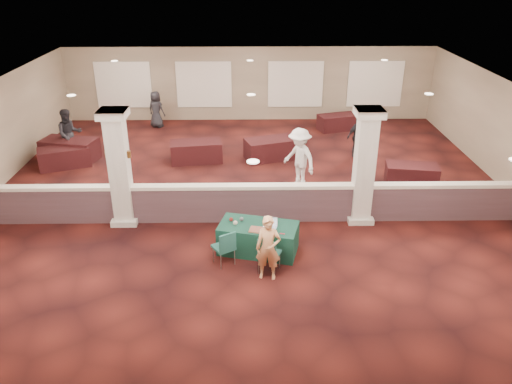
{
  "coord_description": "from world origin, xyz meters",
  "views": [
    {
      "loc": [
        -0.09,
        -13.74,
        6.7
      ],
      "look_at": [
        0.11,
        -2.0,
        1.12
      ],
      "focal_mm": 35.0,
      "sensor_mm": 36.0,
      "label": 1
    }
  ],
  "objects_px": {
    "far_table_front_center": "(196,151)",
    "far_table_back_right": "(337,122)",
    "far_table_front_right": "(411,175)",
    "conf_chair_main": "(268,253)",
    "far_table_back_center": "(271,149)",
    "attendee_a": "(70,134)",
    "near_table": "(258,238)",
    "woman": "(268,248)",
    "far_table_back_left": "(70,150)",
    "far_table_front_left": "(65,157)",
    "attendee_b": "(299,158)",
    "attendee_c": "(358,136)",
    "conf_chair_side": "(225,245)",
    "attendee_d": "(156,109)"
  },
  "relations": [
    {
      "from": "woman",
      "to": "attendee_d",
      "type": "bearing_deg",
      "value": 120.24
    },
    {
      "from": "conf_chair_main",
      "to": "conf_chair_side",
      "type": "relative_size",
      "value": 1.03
    },
    {
      "from": "attendee_b",
      "to": "attendee_d",
      "type": "height_order",
      "value": "attendee_b"
    },
    {
      "from": "conf_chair_main",
      "to": "attendee_d",
      "type": "height_order",
      "value": "attendee_d"
    },
    {
      "from": "near_table",
      "to": "conf_chair_side",
      "type": "xyz_separation_m",
      "value": [
        -0.79,
        -0.61,
        0.17
      ]
    },
    {
      "from": "far_table_front_left",
      "to": "attendee_a",
      "type": "distance_m",
      "value": 1.0
    },
    {
      "from": "conf_chair_side",
      "to": "attendee_a",
      "type": "xyz_separation_m",
      "value": [
        -5.86,
        7.09,
        0.37
      ]
    },
    {
      "from": "far_table_front_left",
      "to": "far_table_back_center",
      "type": "height_order",
      "value": "far_table_back_center"
    },
    {
      "from": "far_table_front_left",
      "to": "attendee_b",
      "type": "bearing_deg",
      "value": -12.57
    },
    {
      "from": "attendee_d",
      "to": "attendee_b",
      "type": "bearing_deg",
      "value": 158.57
    },
    {
      "from": "attendee_c",
      "to": "far_table_back_left",
      "type": "bearing_deg",
      "value": 153.29
    },
    {
      "from": "far_table_front_left",
      "to": "attendee_a",
      "type": "bearing_deg",
      "value": 90.0
    },
    {
      "from": "attendee_a",
      "to": "far_table_front_right",
      "type": "bearing_deg",
      "value": -41.31
    },
    {
      "from": "far_table_back_center",
      "to": "far_table_back_right",
      "type": "relative_size",
      "value": 1.15
    },
    {
      "from": "attendee_b",
      "to": "far_table_front_right",
      "type": "bearing_deg",
      "value": 52.48
    },
    {
      "from": "far_table_front_left",
      "to": "conf_chair_main",
      "type": "bearing_deg",
      "value": -43.98
    },
    {
      "from": "far_table_front_right",
      "to": "conf_chair_main",
      "type": "bearing_deg",
      "value": -134.27
    },
    {
      "from": "attendee_b",
      "to": "attendee_c",
      "type": "height_order",
      "value": "attendee_b"
    },
    {
      "from": "near_table",
      "to": "attendee_a",
      "type": "relative_size",
      "value": 1.04
    },
    {
      "from": "conf_chair_side",
      "to": "attendee_b",
      "type": "bearing_deg",
      "value": 32.43
    },
    {
      "from": "far_table_back_center",
      "to": "attendee_b",
      "type": "height_order",
      "value": "attendee_b"
    },
    {
      "from": "far_table_back_left",
      "to": "attendee_d",
      "type": "relative_size",
      "value": 1.24
    },
    {
      "from": "attendee_a",
      "to": "attendee_b",
      "type": "distance_m",
      "value": 8.42
    },
    {
      "from": "attendee_b",
      "to": "attendee_c",
      "type": "distance_m",
      "value": 3.49
    },
    {
      "from": "woman",
      "to": "far_table_back_left",
      "type": "relative_size",
      "value": 0.81
    },
    {
      "from": "far_table_back_center",
      "to": "attendee_a",
      "type": "xyz_separation_m",
      "value": [
        -7.25,
        0.2,
        0.54
      ]
    },
    {
      "from": "conf_chair_side",
      "to": "far_table_front_center",
      "type": "distance_m",
      "value": 6.82
    },
    {
      "from": "far_table_front_center",
      "to": "far_table_back_right",
      "type": "relative_size",
      "value": 1.13
    },
    {
      "from": "far_table_front_right",
      "to": "far_table_back_right",
      "type": "relative_size",
      "value": 1.02
    },
    {
      "from": "far_table_front_left",
      "to": "attendee_d",
      "type": "xyz_separation_m",
      "value": [
        2.5,
        4.42,
        0.43
      ]
    },
    {
      "from": "woman",
      "to": "far_table_front_right",
      "type": "xyz_separation_m",
      "value": [
        4.81,
        5.1,
        -0.45
      ]
    },
    {
      "from": "conf_chair_side",
      "to": "far_table_front_left",
      "type": "relative_size",
      "value": 0.53
    },
    {
      "from": "attendee_a",
      "to": "far_table_front_left",
      "type": "bearing_deg",
      "value": -119.18
    },
    {
      "from": "conf_chair_side",
      "to": "far_table_back_center",
      "type": "distance_m",
      "value": 7.03
    },
    {
      "from": "conf_chair_side",
      "to": "far_table_front_left",
      "type": "height_order",
      "value": "conf_chair_side"
    },
    {
      "from": "conf_chair_side",
      "to": "attendee_a",
      "type": "bearing_deg",
      "value": 97.66
    },
    {
      "from": "conf_chair_main",
      "to": "attendee_c",
      "type": "height_order",
      "value": "attendee_c"
    },
    {
      "from": "conf_chair_main",
      "to": "attendee_b",
      "type": "relative_size",
      "value": 0.48
    },
    {
      "from": "conf_chair_side",
      "to": "far_table_back_left",
      "type": "relative_size",
      "value": 0.47
    },
    {
      "from": "near_table",
      "to": "far_table_back_center",
      "type": "height_order",
      "value": "far_table_back_center"
    },
    {
      "from": "attendee_c",
      "to": "conf_chair_side",
      "type": "bearing_deg",
      "value": -150.25
    },
    {
      "from": "near_table",
      "to": "far_table_back_center",
      "type": "distance_m",
      "value": 6.31
    },
    {
      "from": "attendee_a",
      "to": "attendee_d",
      "type": "distance_m",
      "value": 4.38
    },
    {
      "from": "conf_chair_side",
      "to": "attendee_b",
      "type": "height_order",
      "value": "attendee_b"
    },
    {
      "from": "conf_chair_side",
      "to": "far_table_back_right",
      "type": "height_order",
      "value": "conf_chair_side"
    },
    {
      "from": "far_table_back_right",
      "to": "far_table_front_right",
      "type": "bearing_deg",
      "value": -75.32
    },
    {
      "from": "far_table_back_right",
      "to": "conf_chair_side",
      "type": "bearing_deg",
      "value": -113.05
    },
    {
      "from": "conf_chair_main",
      "to": "far_table_front_center",
      "type": "distance_m",
      "value": 7.41
    },
    {
      "from": "far_table_front_right",
      "to": "far_table_back_left",
      "type": "relative_size",
      "value": 0.84
    },
    {
      "from": "far_table_front_left",
      "to": "far_table_back_right",
      "type": "distance_m",
      "value": 10.92
    }
  ]
}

